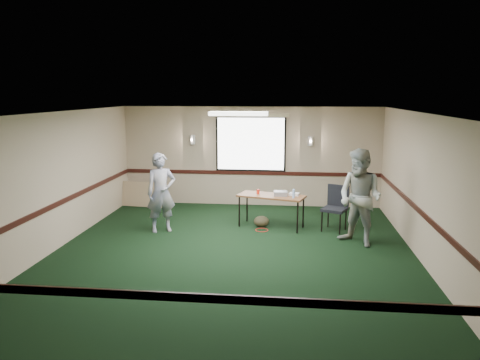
# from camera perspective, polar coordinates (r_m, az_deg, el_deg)

# --- Properties ---
(ground) EXTENTS (8.00, 8.00, 0.00)m
(ground) POSITION_cam_1_polar(r_m,az_deg,el_deg) (9.19, -0.89, -8.87)
(ground) COLOR black
(ground) RESTS_ON ground
(room_shell) EXTENTS (8.00, 8.02, 8.00)m
(room_shell) POSITION_cam_1_polar(r_m,az_deg,el_deg) (10.88, 0.47, 2.76)
(room_shell) COLOR tan
(room_shell) RESTS_ON ground
(folding_table) EXTENTS (1.62, 1.01, 0.76)m
(folding_table) POSITION_cam_1_polar(r_m,az_deg,el_deg) (10.73, 3.84, -2.15)
(folding_table) COLOR #502F17
(folding_table) RESTS_ON ground
(projector) EXTENTS (0.32, 0.27, 0.10)m
(projector) POSITION_cam_1_polar(r_m,az_deg,el_deg) (10.68, 4.97, -1.64)
(projector) COLOR gray
(projector) RESTS_ON folding_table
(game_console) EXTENTS (0.25, 0.22, 0.06)m
(game_console) POSITION_cam_1_polar(r_m,az_deg,el_deg) (10.75, 6.62, -1.72)
(game_console) COLOR white
(game_console) RESTS_ON folding_table
(red_cup) EXTENTS (0.07, 0.07, 0.11)m
(red_cup) POSITION_cam_1_polar(r_m,az_deg,el_deg) (10.84, 2.22, -1.42)
(red_cup) COLOR red
(red_cup) RESTS_ON folding_table
(water_bottle) EXTENTS (0.06, 0.06, 0.20)m
(water_bottle) POSITION_cam_1_polar(r_m,az_deg,el_deg) (10.46, 6.56, -1.67)
(water_bottle) COLOR #94BCF3
(water_bottle) RESTS_ON folding_table
(duffel_bag) EXTENTS (0.40, 0.33, 0.25)m
(duffel_bag) POSITION_cam_1_polar(r_m,az_deg,el_deg) (10.89, 2.63, -5.06)
(duffel_bag) COLOR #413A25
(duffel_bag) RESTS_ON ground
(cable_coil) EXTENTS (0.36, 0.36, 0.02)m
(cable_coil) POSITION_cam_1_polar(r_m,az_deg,el_deg) (10.64, 2.67, -6.11)
(cable_coil) COLOR red
(cable_coil) RESTS_ON ground
(folded_table) EXTENTS (1.33, 0.35, 0.67)m
(folded_table) POSITION_cam_1_polar(r_m,az_deg,el_deg) (12.99, -11.51, -1.74)
(folded_table) COLOR tan
(folded_table) RESTS_ON ground
(conference_chair) EXTENTS (0.66, 0.67, 1.01)m
(conference_chair) POSITION_cam_1_polar(r_m,az_deg,el_deg) (10.76, 11.62, -2.90)
(conference_chair) COLOR black
(conference_chair) RESTS_ON ground
(person_left) EXTENTS (0.77, 0.67, 1.77)m
(person_left) POSITION_cam_1_polar(r_m,az_deg,el_deg) (10.50, -9.59, -1.54)
(person_left) COLOR #3A4B81
(person_left) RESTS_ON ground
(person_right) EXTENTS (1.21, 1.19, 1.97)m
(person_right) POSITION_cam_1_polar(r_m,az_deg,el_deg) (9.72, 14.43, -2.10)
(person_right) COLOR #7597B6
(person_right) RESTS_ON ground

